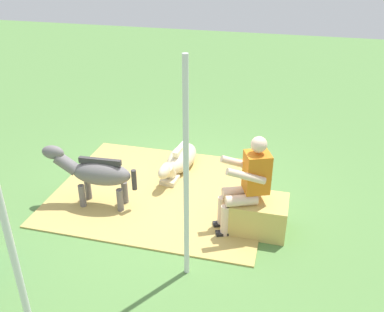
{
  "coord_description": "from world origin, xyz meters",
  "views": [
    {
      "loc": [
        -1.58,
        5.11,
        3.47
      ],
      "look_at": [
        -0.21,
        -0.29,
        0.55
      ],
      "focal_mm": 39.81,
      "sensor_mm": 36.0,
      "label": 1
    }
  ],
  "objects_px": {
    "hay_bale": "(257,215)",
    "pony_lying": "(180,160)",
    "tent_pole_mid": "(12,249)",
    "person_seated": "(247,181)",
    "tent_pole_left": "(186,177)",
    "pony_standing": "(95,173)"
  },
  "relations": [
    {
      "from": "hay_bale",
      "to": "pony_lying",
      "type": "height_order",
      "value": "hay_bale"
    },
    {
      "from": "hay_bale",
      "to": "tent_pole_mid",
      "type": "distance_m",
      "value": 3.15
    },
    {
      "from": "person_seated",
      "to": "tent_pole_left",
      "type": "xyz_separation_m",
      "value": [
        0.53,
        0.96,
        0.53
      ]
    },
    {
      "from": "pony_lying",
      "to": "tent_pole_mid",
      "type": "height_order",
      "value": "tent_pole_mid"
    },
    {
      "from": "hay_bale",
      "to": "tent_pole_left",
      "type": "height_order",
      "value": "tent_pole_left"
    },
    {
      "from": "pony_lying",
      "to": "person_seated",
      "type": "bearing_deg",
      "value": 133.84
    },
    {
      "from": "pony_standing",
      "to": "person_seated",
      "type": "bearing_deg",
      "value": 178.63
    },
    {
      "from": "person_seated",
      "to": "pony_standing",
      "type": "distance_m",
      "value": 2.12
    },
    {
      "from": "person_seated",
      "to": "pony_standing",
      "type": "height_order",
      "value": "person_seated"
    },
    {
      "from": "tent_pole_left",
      "to": "pony_lying",
      "type": "bearing_deg",
      "value": -72.3
    },
    {
      "from": "hay_bale",
      "to": "pony_standing",
      "type": "bearing_deg",
      "value": -0.19
    },
    {
      "from": "hay_bale",
      "to": "tent_pole_left",
      "type": "distance_m",
      "value": 1.6
    },
    {
      "from": "person_seated",
      "to": "tent_pole_left",
      "type": "height_order",
      "value": "tent_pole_left"
    },
    {
      "from": "pony_standing",
      "to": "pony_lying",
      "type": "xyz_separation_m",
      "value": [
        -0.86,
        -1.25,
        -0.34
      ]
    },
    {
      "from": "person_seated",
      "to": "tent_pole_mid",
      "type": "distance_m",
      "value": 2.9
    },
    {
      "from": "tent_pole_left",
      "to": "tent_pole_mid",
      "type": "relative_size",
      "value": 1.0
    },
    {
      "from": "tent_pole_left",
      "to": "pony_standing",
      "type": "bearing_deg",
      "value": -32.59
    },
    {
      "from": "hay_bale",
      "to": "tent_pole_mid",
      "type": "bearing_deg",
      "value": 54.53
    },
    {
      "from": "hay_bale",
      "to": "pony_standing",
      "type": "height_order",
      "value": "pony_standing"
    },
    {
      "from": "person_seated",
      "to": "tent_pole_left",
      "type": "relative_size",
      "value": 0.53
    },
    {
      "from": "person_seated",
      "to": "pony_lying",
      "type": "xyz_separation_m",
      "value": [
        1.25,
        -1.3,
        -0.54
      ]
    },
    {
      "from": "hay_bale",
      "to": "person_seated",
      "type": "bearing_deg",
      "value": 15.52
    }
  ]
}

